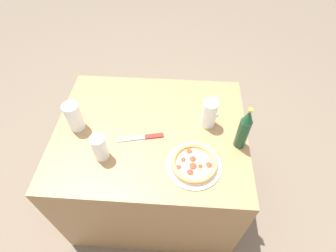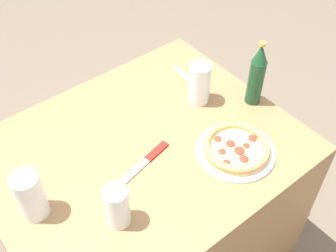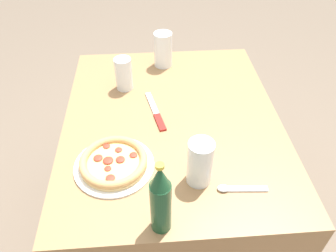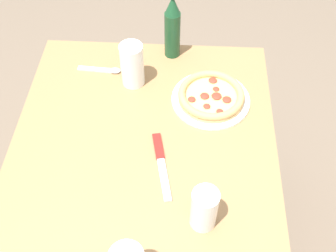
{
  "view_description": "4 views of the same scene",
  "coord_description": "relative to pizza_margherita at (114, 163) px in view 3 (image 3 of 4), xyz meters",
  "views": [
    {
      "loc": [
        -0.15,
        0.86,
        1.8
      ],
      "look_at": [
        -0.09,
        0.01,
        0.78
      ],
      "focal_mm": 28.0,
      "sensor_mm": 36.0,
      "label": 1
    },
    {
      "loc": [
        0.51,
        0.77,
        1.78
      ],
      "look_at": [
        -0.09,
        0.03,
        0.81
      ],
      "focal_mm": 45.0,
      "sensor_mm": 36.0,
      "label": 2
    },
    {
      "loc": [
        -0.94,
        0.09,
        1.55
      ],
      "look_at": [
        -0.12,
        0.02,
        0.8
      ],
      "focal_mm": 35.0,
      "sensor_mm": 36.0,
      "label": 3
    },
    {
      "loc": [
        0.73,
        0.12,
        1.77
      ],
      "look_at": [
        -0.07,
        0.07,
        0.78
      ],
      "focal_mm": 45.0,
      "sensor_mm": 36.0,
      "label": 4
    }
  ],
  "objects": [
    {
      "name": "glass_red_wine",
      "position": [
        0.44,
        -0.03,
        0.04
      ],
      "size": [
        0.07,
        0.07,
        0.14
      ],
      "color": "white",
      "rests_on": "table"
    },
    {
      "name": "beer_bottle",
      "position": [
        -0.23,
        -0.14,
        0.1
      ],
      "size": [
        0.06,
        0.06,
        0.25
      ],
      "color": "#194728",
      "rests_on": "table"
    },
    {
      "name": "spoon",
      "position": [
        -0.12,
        -0.37,
        -0.01
      ],
      "size": [
        0.03,
        0.16,
        0.01
      ],
      "color": "silver",
      "rests_on": "table"
    },
    {
      "name": "pizza_margherita",
      "position": [
        0.0,
        0.0,
        0.0
      ],
      "size": [
        0.26,
        0.26,
        0.04
      ],
      "color": "white",
      "rests_on": "table"
    },
    {
      "name": "glass_cola",
      "position": [
        0.61,
        -0.2,
        0.06
      ],
      "size": [
        0.08,
        0.08,
        0.16
      ],
      "color": "white",
      "rests_on": "table"
    },
    {
      "name": "glass_lemonade",
      "position": [
        -0.07,
        -0.27,
        0.05
      ],
      "size": [
        0.08,
        0.08,
        0.16
      ],
      "color": "white",
      "rests_on": "table"
    },
    {
      "name": "ground_plane",
      "position": [
        0.23,
        -0.21,
        -0.75
      ],
      "size": [
        8.0,
        8.0,
        0.0
      ],
      "primitive_type": "plane",
      "color": "#6B5B4C"
    },
    {
      "name": "knife",
      "position": [
        0.26,
        -0.15,
        -0.02
      ],
      "size": [
        0.24,
        0.07,
        0.01
      ],
      "color": "maroon",
      "rests_on": "table"
    },
    {
      "name": "table",
      "position": [
        0.23,
        -0.21,
        -0.39
      ],
      "size": [
        1.01,
        0.82,
        0.73
      ],
      "color": "#997047",
      "rests_on": "ground_plane"
    }
  ]
}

